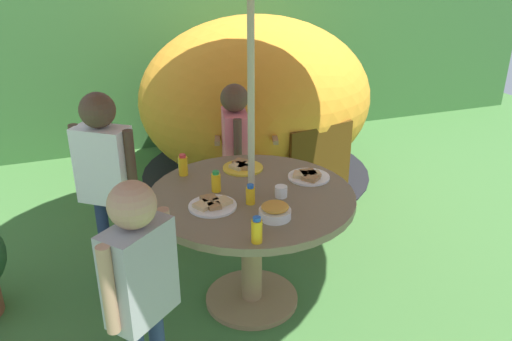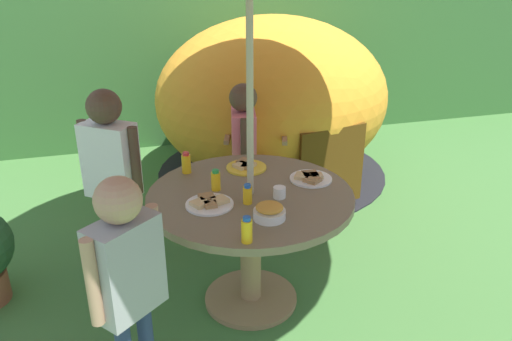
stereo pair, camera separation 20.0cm
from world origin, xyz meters
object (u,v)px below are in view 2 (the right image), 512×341
snack_bowl (269,212)px  juice_bottle_far_left (248,195)px  wooden_chair (257,143)px  cup_near (279,192)px  garden_table (251,218)px  dome_tent (272,98)px  child_in_grey_shirt (126,268)px  plate_far_right (310,178)px  juice_bottle_center_back (216,180)px  plate_near_left (246,166)px  juice_bottle_center_front (186,163)px  juice_bottle_near_right (247,230)px  plate_front_edge (209,203)px  child_in_white_shirt (110,160)px  child_in_pink_shirt (244,141)px

snack_bowl → juice_bottle_far_left: 0.20m
wooden_chair → cup_near: wooden_chair is taller
garden_table → dome_tent: 1.93m
child_in_grey_shirt → plate_far_right: (1.05, 0.63, 0.00)m
dome_tent → child_in_grey_shirt: size_ratio=2.21×
juice_bottle_center_back → cup_near: bearing=-31.0°
plate_near_left → juice_bottle_center_back: 0.34m
garden_table → cup_near: 0.25m
garden_table → juice_bottle_center_front: size_ratio=8.76×
garden_table → cup_near: (0.13, -0.09, 0.18)m
juice_bottle_near_right → wooden_chair: bearing=73.0°
wooden_chair → plate_front_edge: 1.35m
juice_bottle_far_left → cup_near: juice_bottle_far_left is taller
juice_bottle_center_back → juice_bottle_far_left: bearing=-58.0°
child_in_white_shirt → juice_bottle_near_right: 1.16m
garden_table → juice_bottle_center_back: size_ratio=9.45×
child_in_grey_shirt → juice_bottle_center_front: child_in_grey_shirt is taller
dome_tent → cup_near: 1.97m
juice_bottle_far_left → cup_near: (0.18, 0.02, -0.02)m
garden_table → child_in_white_shirt: (-0.72, 0.53, 0.21)m
juice_bottle_center_back → plate_front_edge: bearing=-112.1°
juice_bottle_far_left → juice_bottle_near_right: bearing=-105.0°
plate_near_left → juice_bottle_far_left: 0.46m
dome_tent → plate_front_edge: 2.09m
juice_bottle_far_left → child_in_grey_shirt: bearing=-144.8°
plate_front_edge → juice_bottle_center_front: juice_bottle_center_front is taller
garden_table → plate_front_edge: 0.30m
juice_bottle_center_front → juice_bottle_center_back: 0.30m
child_in_grey_shirt → juice_bottle_far_left: child_in_grey_shirt is taller
plate_near_left → juice_bottle_near_right: size_ratio=1.89×
juice_bottle_far_left → juice_bottle_center_back: bearing=122.0°
child_in_pink_shirt → plate_front_edge: 0.96m
child_in_pink_shirt → juice_bottle_near_right: child_in_pink_shirt is taller
juice_bottle_near_right → juice_bottle_far_left: size_ratio=1.18×
child_in_white_shirt → plate_near_left: (0.78, -0.20, -0.05)m
juice_bottle_far_left → cup_near: bearing=6.0°
plate_front_edge → dome_tent: bearing=64.1°
juice_bottle_near_right → cup_near: juice_bottle_near_right is taller
child_in_white_shirt → juice_bottle_center_back: 0.71m
plate_far_right → juice_bottle_near_right: 0.76m
plate_near_left → juice_bottle_near_right: 0.84m
child_in_pink_shirt → juice_bottle_far_left: (-0.21, -0.91, 0.05)m
juice_bottle_near_right → cup_near: size_ratio=1.91×
garden_table → juice_bottle_near_right: juice_bottle_near_right is taller
wooden_chair → dome_tent: 0.77m
child_in_pink_shirt → juice_bottle_far_left: 0.93m
juice_bottle_far_left → snack_bowl: bearing=-71.6°
child_in_grey_shirt → plate_near_left: child_in_grey_shirt is taller
plate_near_left → juice_bottle_center_back: bearing=-133.4°
garden_table → juice_bottle_center_front: (-0.29, 0.37, 0.21)m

